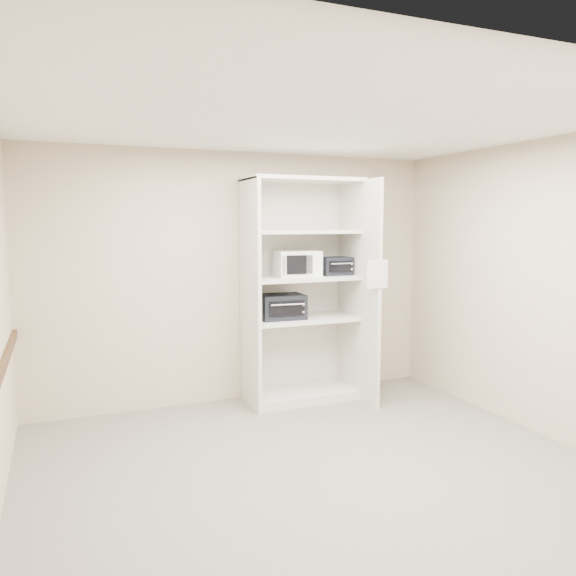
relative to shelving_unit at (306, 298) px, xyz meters
name	(u,v)px	position (x,y,z in m)	size (l,w,h in m)	color
floor	(317,470)	(-0.67, -1.70, -1.13)	(4.50, 4.00, 0.01)	slate
ceiling	(319,119)	(-0.67, -1.70, 1.57)	(4.50, 4.00, 0.01)	white
wall_back	(239,278)	(-0.67, 0.30, 0.22)	(4.50, 0.02, 2.70)	#B4A48D
wall_front	(515,360)	(-0.67, -3.70, 0.22)	(4.50, 0.02, 2.70)	#B4A48D
wall_right	(540,288)	(1.58, -1.70, 0.22)	(0.02, 4.00, 2.70)	#B4A48D
shelving_unit	(306,298)	(0.00, 0.00, 0.00)	(1.24, 0.92, 2.42)	beige
microwave	(297,263)	(-0.10, 0.02, 0.38)	(0.46, 0.35, 0.28)	white
toaster_oven_upper	(335,266)	(0.35, -0.01, 0.34)	(0.35, 0.26, 0.20)	black
toaster_oven_lower	(281,307)	(-0.29, 0.00, -0.08)	(0.47, 0.36, 0.26)	black
paper_sign	(378,274)	(0.52, -0.63, 0.29)	(0.22, 0.01, 0.29)	white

